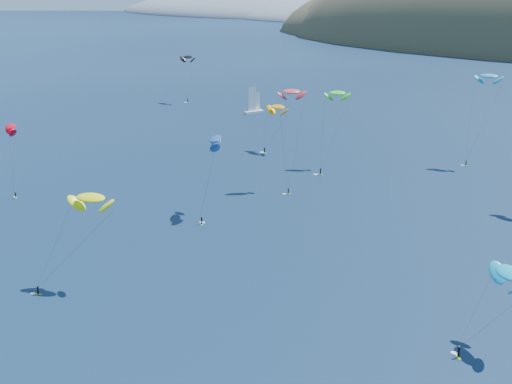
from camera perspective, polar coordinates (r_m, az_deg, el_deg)
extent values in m
ellipsoid|color=#3D3526|center=(670.19, 15.60, 11.42)|extent=(340.00, 240.00, 120.00)
ellipsoid|color=slate|center=(976.83, -0.56, 13.92)|extent=(400.00, 240.00, 60.00)
ellipsoid|color=slate|center=(869.34, 5.71, 13.48)|extent=(240.00, 180.00, 44.00)
cube|color=silver|center=(287.30, -0.17, 6.41)|extent=(5.05, 8.51, 0.99)
cylinder|color=silver|center=(286.71, -0.10, 7.56)|extent=(0.15, 0.15, 11.58)
cube|color=#99C716|center=(189.13, -18.65, -0.47)|extent=(1.30, 0.92, 0.07)
cylinder|color=black|center=(188.90, -18.68, -0.24)|extent=(0.30, 0.30, 1.36)
sphere|color=#8C6047|center=(188.67, -18.70, -0.01)|extent=(0.23, 0.23, 0.23)
ellipsoid|color=red|center=(191.11, -19.03, 4.96)|extent=(8.15, 6.52, 4.13)
cube|color=#99C716|center=(223.65, 0.70, 3.14)|extent=(1.59, 0.78, 0.08)
cylinder|color=black|center=(223.42, 0.70, 3.38)|extent=(0.36, 0.36, 1.63)
sphere|color=#8C6047|center=(223.19, 0.70, 3.61)|extent=(0.27, 0.27, 0.27)
ellipsoid|color=#F99D00|center=(224.14, 1.75, 6.81)|extent=(9.15, 5.78, 4.73)
cube|color=#99C716|center=(133.17, -17.03, -7.83)|extent=(1.34, 0.75, 0.07)
cylinder|color=black|center=(132.83, -17.06, -7.51)|extent=(0.30, 0.30, 1.38)
sphere|color=#8C6047|center=(132.51, -17.09, -7.20)|extent=(0.23, 0.23, 0.23)
ellipsoid|color=#F0FD10|center=(129.74, -13.09, -0.45)|extent=(9.31, 6.35, 4.75)
cube|color=#99C716|center=(200.73, 5.17, 1.40)|extent=(1.46, 1.19, 0.08)
cylinder|color=black|center=(200.48, 5.17, 1.66)|extent=(0.35, 0.35, 1.58)
sphere|color=#8C6047|center=(200.24, 5.18, 1.91)|extent=(0.26, 0.26, 0.26)
ellipsoid|color=#29D818|center=(206.74, 6.52, 7.89)|extent=(7.76, 6.76, 3.98)
cube|color=#99C716|center=(218.01, 16.44, 2.04)|extent=(1.29, 0.66, 0.07)
cylinder|color=black|center=(217.81, 16.45, 2.24)|extent=(0.29, 0.29, 1.33)
sphere|color=#8C6047|center=(217.62, 16.47, 2.43)|extent=(0.22, 0.22, 0.22)
ellipsoid|color=#1680B4|center=(216.61, 18.14, 8.82)|extent=(8.20, 5.31, 4.21)
cube|color=#99C716|center=(112.52, 15.88, -12.60)|extent=(1.26, 1.32, 0.08)
cylinder|color=black|center=(112.09, 15.91, -12.20)|extent=(0.33, 0.33, 1.52)
sphere|color=#8C6047|center=(111.67, 15.95, -11.81)|extent=(0.25, 0.25, 0.25)
ellipsoid|color=#08A2D0|center=(112.95, 19.51, -6.09)|extent=(8.94, 9.21, 4.89)
cube|color=#99C716|center=(182.92, 2.60, -0.14)|extent=(1.15, 1.15, 0.07)
cylinder|color=black|center=(182.68, 2.60, 0.10)|extent=(0.30, 0.30, 1.35)
sphere|color=#8C6047|center=(182.45, 2.61, 0.33)|extent=(0.23, 0.23, 0.23)
ellipsoid|color=red|center=(184.23, 2.86, 8.05)|extent=(7.36, 7.36, 3.96)
cube|color=#99C716|center=(161.45, -4.36, -2.59)|extent=(1.18, 1.42, 0.08)
cylinder|color=black|center=(161.14, -4.36, -2.28)|extent=(0.34, 0.34, 1.55)
sphere|color=#8C6047|center=(160.84, -4.37, -1.98)|extent=(0.26, 0.26, 0.26)
ellipsoid|color=navy|center=(165.11, -3.26, 4.25)|extent=(8.49, 9.64, 4.95)
cube|color=#99C716|center=(311.69, -5.47, 7.13)|extent=(1.51, 0.49, 0.08)
cylinder|color=black|center=(311.53, -5.48, 7.30)|extent=(0.35, 0.35, 1.59)
sphere|color=#8C6047|center=(311.37, -5.48, 7.47)|extent=(0.27, 0.27, 0.27)
ellipsoid|color=black|center=(311.28, -5.48, 10.71)|extent=(7.91, 3.93, 4.33)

